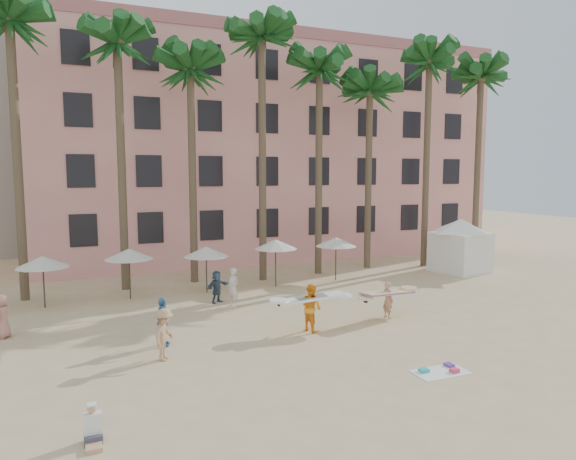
% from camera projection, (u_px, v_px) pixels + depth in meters
% --- Properties ---
extents(ground, '(120.00, 120.00, 0.00)m').
position_uv_depth(ground, '(329.00, 370.00, 16.92)').
color(ground, '#D1B789').
rests_on(ground, ground).
extents(pink_hotel, '(35.00, 14.00, 16.00)m').
position_uv_depth(pink_hotel, '(260.00, 155.00, 42.55)').
color(pink_hotel, '#FBA499').
rests_on(pink_hotel, ground).
extents(palm_row, '(44.40, 5.40, 16.30)m').
position_uv_depth(palm_row, '(218.00, 59.00, 29.42)').
color(palm_row, brown).
rests_on(palm_row, ground).
extents(umbrella_row, '(22.50, 2.70, 2.73)m').
position_uv_depth(umbrella_row, '(169.00, 252.00, 26.94)').
color(umbrella_row, '#332B23').
rests_on(umbrella_row, ground).
extents(cabana, '(5.21, 5.21, 3.50)m').
position_uv_depth(cabana, '(461.00, 241.00, 33.62)').
color(cabana, white).
rests_on(cabana, ground).
extents(beach_towel, '(1.81, 1.02, 0.14)m').
position_uv_depth(beach_towel, '(441.00, 371.00, 16.78)').
color(beach_towel, white).
rests_on(beach_towel, ground).
extents(carrier_yellow, '(3.02, 1.52, 1.65)m').
position_uv_depth(carrier_yellow, '(388.00, 297.00, 22.94)').
color(carrier_yellow, tan).
rests_on(carrier_yellow, ground).
extents(carrier_white, '(2.86, 1.11, 1.96)m').
position_uv_depth(carrier_white, '(311.00, 306.00, 21.08)').
color(carrier_white, orange).
rests_on(carrier_white, ground).
extents(beachgoers, '(10.46, 8.31, 1.92)m').
position_uv_depth(beachgoers, '(163.00, 309.00, 21.15)').
color(beachgoers, '#34465B').
rests_on(beachgoers, ground).
extents(seated_man, '(0.43, 0.74, 0.96)m').
position_uv_depth(seated_man, '(93.00, 430.00, 12.30)').
color(seated_man, '#3F3F4C').
rests_on(seated_man, ground).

